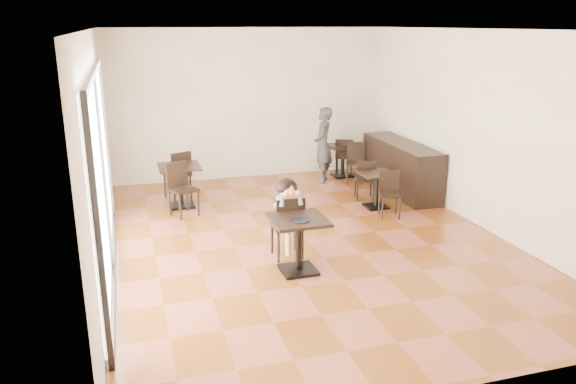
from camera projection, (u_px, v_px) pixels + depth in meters
name	position (u px, v px, depth m)	size (l,w,h in m)	color
floor	(307.00, 239.00, 8.88)	(6.00, 8.00, 0.01)	brown
ceiling	(309.00, 29.00, 7.96)	(6.00, 8.00, 0.01)	white
wall_back	(249.00, 104.00, 12.09)	(6.00, 0.01, 3.20)	white
wall_front	(456.00, 231.00, 4.75)	(6.00, 0.01, 3.20)	white
wall_left	(98.00, 153.00, 7.61)	(0.01, 8.00, 3.20)	white
wall_right	(480.00, 130.00, 9.23)	(0.01, 8.00, 3.20)	white
storefront_window	(101.00, 176.00, 7.22)	(0.04, 4.50, 2.60)	white
child_table	(298.00, 245.00, 7.63)	(0.74, 0.74, 0.78)	black
child_chair	(287.00, 226.00, 8.11)	(0.42, 0.42, 0.94)	black
child	(287.00, 218.00, 8.07)	(0.42, 0.59, 1.18)	slate
plate	(301.00, 220.00, 7.42)	(0.26, 0.26, 0.02)	black
pizza_slice	(291.00, 193.00, 7.77)	(0.27, 0.21, 0.06)	tan
adult_patron	(323.00, 145.00, 11.89)	(0.59, 0.39, 1.61)	#38383E
cafe_table_mid	(377.00, 190.00, 10.33)	(0.63, 0.63, 0.66)	black
cafe_table_left	(180.00, 186.00, 10.38)	(0.74, 0.74, 0.78)	black
cafe_table_back	(343.00, 161.00, 12.45)	(0.66, 0.66, 0.70)	black
chair_mid_a	(365.00, 179.00, 10.82)	(0.36, 0.36, 0.80)	black
chair_mid_b	(390.00, 195.00, 9.81)	(0.36, 0.36, 0.80)	black
chair_left_a	(177.00, 174.00, 10.86)	(0.42, 0.42, 0.94)	black
chair_left_b	(183.00, 190.00, 9.85)	(0.42, 0.42, 0.94)	black
chair_back_a	(344.00, 157.00, 12.53)	(0.38, 0.38, 0.85)	black
chair_back_b	(355.00, 163.00, 11.94)	(0.38, 0.38, 0.85)	black
service_counter	(401.00, 167.00, 11.29)	(0.60, 2.40, 1.00)	black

